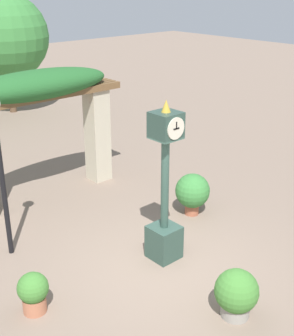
{
  "coord_description": "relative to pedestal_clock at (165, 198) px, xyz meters",
  "views": [
    {
      "loc": [
        -5.23,
        -5.46,
        5.14
      ],
      "look_at": [
        0.29,
        0.73,
        1.75
      ],
      "focal_mm": 50.0,
      "sensor_mm": 36.0,
      "label": 1
    }
  ],
  "objects": [
    {
      "name": "ground_plane",
      "position": [
        -0.29,
        -0.23,
        -1.3
      ],
      "size": [
        60.0,
        60.0,
        0.0
      ],
      "primitive_type": "plane",
      "color": "#7F6B5B"
    },
    {
      "name": "pedestal_clock",
      "position": [
        0.0,
        0.0,
        0.0
      ],
      "size": [
        0.55,
        0.55,
        3.18
      ],
      "color": "#2D473D",
      "rests_on": "ground"
    },
    {
      "name": "pergola",
      "position": [
        -0.29,
        4.01,
        1.06
      ],
      "size": [
        4.41,
        1.11,
        3.17
      ],
      "color": "#BCB299",
      "rests_on": "ground"
    },
    {
      "name": "potted_plant_near_left",
      "position": [
        -0.33,
        -2.03,
        -0.86
      ],
      "size": [
        0.72,
        0.72,
        0.84
      ],
      "color": "gray",
      "rests_on": "ground"
    },
    {
      "name": "potted_plant_near_right",
      "position": [
        1.74,
        0.88,
        -0.73
      ],
      "size": [
        0.8,
        0.8,
        0.99
      ],
      "color": "#9E563D",
      "rests_on": "ground"
    },
    {
      "name": "potted_plant_far_left",
      "position": [
        -2.72,
        0.24,
        -0.91
      ],
      "size": [
        0.52,
        0.52,
        0.72
      ],
      "color": "#B26B4C",
      "rests_on": "ground"
    }
  ]
}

